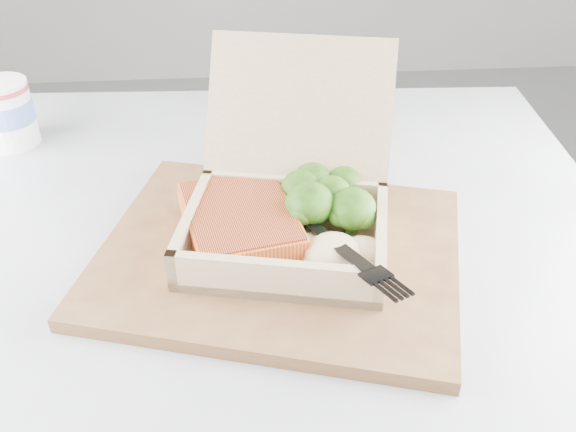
{
  "coord_description": "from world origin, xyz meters",
  "views": [
    {
      "loc": [
        -0.2,
        -0.79,
        1.17
      ],
      "look_at": [
        -0.15,
        -0.26,
        0.8
      ],
      "focal_mm": 40.0,
      "sensor_mm": 36.0,
      "label": 1
    }
  ],
  "objects": [
    {
      "name": "salmon_fillet",
      "position": [
        -0.2,
        -0.26,
        0.79
      ],
      "size": [
        0.13,
        0.16,
        0.03
      ],
      "primitive_type": "cube",
      "rotation": [
        0.0,
        0.0,
        0.21
      ],
      "color": "orange",
      "rests_on": "takeout_container"
    },
    {
      "name": "paper_cup",
      "position": [
        -0.5,
        0.0,
        0.8
      ],
      "size": [
        0.07,
        0.07,
        0.09
      ],
      "color": "white",
      "rests_on": "cafe_table"
    },
    {
      "name": "takeout_container",
      "position": [
        -0.15,
        -0.24,
        0.81
      ],
      "size": [
        0.25,
        0.28,
        0.17
      ],
      "rotation": [
        0.0,
        0.0,
        -0.21
      ],
      "color": "tan",
      "rests_on": "serving_tray"
    },
    {
      "name": "mashed_potatoes",
      "position": [
        -0.12,
        -0.32,
        0.79
      ],
      "size": [
        0.09,
        0.08,
        0.03
      ],
      "primitive_type": "ellipsoid",
      "color": "beige",
      "rests_on": "takeout_container"
    },
    {
      "name": "broccoli_pile",
      "position": [
        -0.11,
        -0.24,
        0.8
      ],
      "size": [
        0.12,
        0.12,
        0.04
      ],
      "primitive_type": null,
      "color": "#42801C",
      "rests_on": "takeout_container"
    },
    {
      "name": "plastic_fork",
      "position": [
        -0.13,
        -0.3,
        0.8
      ],
      "size": [
        0.09,
        0.17,
        0.02
      ],
      "rotation": [
        0.0,
        0.0,
        3.58
      ],
      "color": "black",
      "rests_on": "mashed_potatoes"
    },
    {
      "name": "receipt",
      "position": [
        -0.14,
        -0.1,
        0.75
      ],
      "size": [
        0.08,
        0.15,
        0.0
      ],
      "primitive_type": "cube",
      "rotation": [
        0.0,
        0.0,
        0.01
      ],
      "color": "white",
      "rests_on": "cafe_table"
    },
    {
      "name": "serving_tray",
      "position": [
        -0.16,
        -0.28,
        0.76
      ],
      "size": [
        0.42,
        0.38,
        0.02
      ],
      "primitive_type": "cube",
      "rotation": [
        0.0,
        0.0,
        -0.28
      ],
      "color": "brown",
      "rests_on": "cafe_table"
    },
    {
      "name": "cafe_table",
      "position": [
        -0.21,
        -0.28,
        0.56
      ],
      "size": [
        0.9,
        0.9,
        0.75
      ],
      "rotation": [
        0.0,
        0.0,
        -0.05
      ],
      "color": "black",
      "rests_on": "floor"
    }
  ]
}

